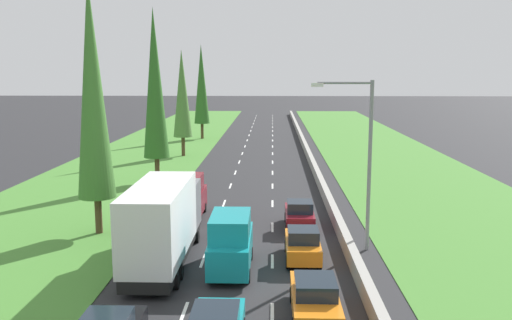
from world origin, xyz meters
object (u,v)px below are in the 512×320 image
object	(u,v)px
poplar_tree_third	(155,84)
poplar_tree_fourth	(182,94)
maroon_hatchback_right_lane	(299,215)
maroon_van_left_lane	(188,197)
poplar_tree_second	(92,90)
white_box_truck_left_lane	(164,222)
street_light_mast	(363,153)
teal_van_centre_lane	(231,243)
orange_sedan_right_lane	(315,298)
orange_hatchback_right_lane	(303,244)
poplar_tree_fifth	(201,84)

from	to	relation	value
poplar_tree_third	poplar_tree_fourth	bearing A→B (deg)	90.59
poplar_tree_third	maroon_hatchback_right_lane	bearing A→B (deg)	-49.24
maroon_van_left_lane	poplar_tree_second	xyz separation A→B (m)	(-4.71, -3.50, 6.98)
white_box_truck_left_lane	maroon_hatchback_right_lane	bearing A→B (deg)	43.16
maroon_van_left_lane	street_light_mast	distance (m)	12.42
teal_van_centre_lane	white_box_truck_left_lane	xyz separation A→B (m)	(-3.35, 0.78, 0.78)
maroon_van_left_lane	poplar_tree_second	size ratio (longest dim) A/B	0.33
orange_sedan_right_lane	maroon_van_left_lane	world-z (taller)	maroon_van_left_lane
orange_hatchback_right_lane	maroon_van_left_lane	world-z (taller)	maroon_van_left_lane
teal_van_centre_lane	poplar_tree_third	xyz separation A→B (m)	(-7.89, 20.67, 6.99)
poplar_tree_second	poplar_tree_fifth	bearing A→B (deg)	89.65
white_box_truck_left_lane	orange_hatchback_right_lane	xyz separation A→B (m)	(6.85, 0.76, -1.35)
teal_van_centre_lane	orange_hatchback_right_lane	xyz separation A→B (m)	(3.50, 1.54, -0.56)
poplar_tree_second	poplar_tree_fifth	xyz separation A→B (m)	(0.28, 45.23, -0.78)
teal_van_centre_lane	poplar_tree_fourth	bearing A→B (deg)	102.84
street_light_mast	poplar_tree_fourth	bearing A→B (deg)	114.76
white_box_truck_left_lane	orange_hatchback_right_lane	distance (m)	7.02
maroon_van_left_lane	poplar_tree_fourth	size ratio (longest dim) A/B	0.41
white_box_truck_left_lane	orange_hatchback_right_lane	bearing A→B (deg)	6.34
orange_hatchback_right_lane	poplar_tree_second	distance (m)	14.57
orange_sedan_right_lane	poplar_tree_second	distance (m)	17.67
poplar_tree_third	street_light_mast	xyz separation A→B (m)	(14.58, -17.34, -3.16)
orange_sedan_right_lane	maroon_hatchback_right_lane	bearing A→B (deg)	89.99
teal_van_centre_lane	maroon_hatchback_right_lane	xyz separation A→B (m)	(3.62, 7.31, -0.56)
poplar_tree_third	poplar_tree_fourth	size ratio (longest dim) A/B	1.24
poplar_tree_third	poplar_tree_fifth	distance (m)	30.37
orange_sedan_right_lane	poplar_tree_third	world-z (taller)	poplar_tree_third
orange_hatchback_right_lane	teal_van_centre_lane	bearing A→B (deg)	-156.24
orange_hatchback_right_lane	poplar_tree_third	xyz separation A→B (m)	(-11.39, 19.13, 7.55)
teal_van_centre_lane	poplar_tree_second	xyz separation A→B (m)	(-8.21, 5.80, 6.98)
teal_van_centre_lane	orange_hatchback_right_lane	distance (m)	3.87
white_box_truck_left_lane	poplar_tree_third	bearing A→B (deg)	102.86
teal_van_centre_lane	white_box_truck_left_lane	bearing A→B (deg)	166.87
poplar_tree_fifth	maroon_hatchback_right_lane	bearing A→B (deg)	-75.19
orange_sedan_right_lane	maroon_hatchback_right_lane	xyz separation A→B (m)	(0.00, 12.24, 0.02)
orange_sedan_right_lane	poplar_tree_second	bearing A→B (deg)	137.79
poplar_tree_second	poplar_tree_third	world-z (taller)	poplar_tree_third
maroon_van_left_lane	poplar_tree_fifth	world-z (taller)	poplar_tree_fifth
orange_sedan_right_lane	maroon_hatchback_right_lane	size ratio (longest dim) A/B	1.15
orange_sedan_right_lane	teal_van_centre_lane	size ratio (longest dim) A/B	0.92
orange_sedan_right_lane	white_box_truck_left_lane	bearing A→B (deg)	140.66
teal_van_centre_lane	maroon_hatchback_right_lane	size ratio (longest dim) A/B	1.26
white_box_truck_left_lane	maroon_van_left_lane	size ratio (longest dim) A/B	1.92
poplar_tree_fifth	orange_hatchback_right_lane	bearing A→B (deg)	-76.98
poplar_tree_second	orange_hatchback_right_lane	bearing A→B (deg)	-19.98
teal_van_centre_lane	poplar_tree_fifth	bearing A→B (deg)	98.84
maroon_hatchback_right_lane	poplar_tree_fifth	bearing A→B (deg)	104.81
poplar_tree_second	orange_sedan_right_lane	bearing A→B (deg)	-42.21
poplar_tree_second	poplar_tree_fourth	bearing A→B (deg)	89.66
orange_sedan_right_lane	poplar_tree_fifth	size ratio (longest dim) A/B	0.34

